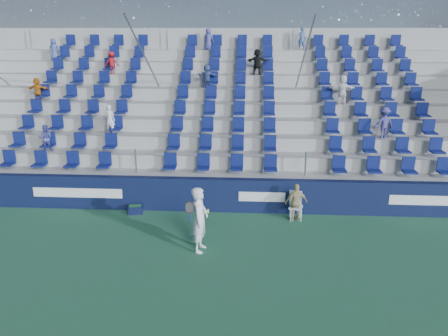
% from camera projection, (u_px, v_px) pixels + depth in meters
% --- Properties ---
extents(ground, '(70.00, 70.00, 0.00)m').
position_uv_depth(ground, '(211.00, 254.00, 12.45)').
color(ground, '#2A6443').
rests_on(ground, ground).
extents(sponsor_wall, '(24.00, 0.32, 1.20)m').
position_uv_depth(sponsor_wall, '(219.00, 195.00, 15.27)').
color(sponsor_wall, '#0F173A').
rests_on(sponsor_wall, ground).
extents(grandstand, '(24.00, 8.17, 6.63)m').
position_uv_depth(grandstand, '(227.00, 122.00, 19.65)').
color(grandstand, '#A5A59F').
rests_on(grandstand, ground).
extents(tennis_player, '(0.69, 0.76, 1.93)m').
position_uv_depth(tennis_player, '(200.00, 220.00, 12.39)').
color(tennis_player, white).
rests_on(tennis_player, ground).
extents(line_judge_chair, '(0.52, 0.53, 0.96)m').
position_uv_depth(line_judge_chair, '(296.00, 203.00, 14.66)').
color(line_judge_chair, white).
rests_on(line_judge_chair, ground).
extents(line_judge, '(0.80, 0.46, 1.29)m').
position_uv_depth(line_judge, '(296.00, 202.00, 14.48)').
color(line_judge, tan).
rests_on(line_judge, ground).
extents(ball_bin, '(0.56, 0.41, 0.29)m').
position_uv_depth(ball_bin, '(135.00, 209.00, 15.19)').
color(ball_bin, '#0E1335').
rests_on(ball_bin, ground).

